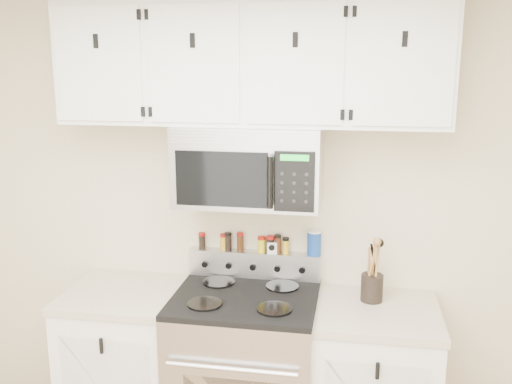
{
  "coord_description": "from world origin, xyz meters",
  "views": [
    {
      "loc": [
        0.55,
        -1.35,
        2.16
      ],
      "look_at": [
        0.05,
        1.45,
        1.51
      ],
      "focal_mm": 40.0,
      "sensor_mm": 36.0,
      "label": 1
    }
  ],
  "objects_px": {
    "range": "(245,374)",
    "microwave": "(249,165)",
    "utensil_crock": "(372,285)",
    "salt_canister": "(314,243)"
  },
  "relations": [
    {
      "from": "range",
      "to": "salt_canister",
      "type": "distance_m",
      "value": 0.82
    },
    {
      "from": "microwave",
      "to": "utensil_crock",
      "type": "distance_m",
      "value": 0.91
    },
    {
      "from": "microwave",
      "to": "salt_canister",
      "type": "xyz_separation_m",
      "value": [
        0.34,
        0.16,
        -0.46
      ]
    },
    {
      "from": "microwave",
      "to": "salt_canister",
      "type": "relative_size",
      "value": 5.31
    },
    {
      "from": "range",
      "to": "microwave",
      "type": "distance_m",
      "value": 1.15
    },
    {
      "from": "salt_canister",
      "to": "range",
      "type": "bearing_deg",
      "value": -140.3
    },
    {
      "from": "microwave",
      "to": "utensil_crock",
      "type": "height_order",
      "value": "microwave"
    },
    {
      "from": "range",
      "to": "salt_canister",
      "type": "xyz_separation_m",
      "value": [
        0.34,
        0.28,
        0.69
      ]
    },
    {
      "from": "microwave",
      "to": "utensil_crock",
      "type": "xyz_separation_m",
      "value": [
        0.66,
        -0.01,
        -0.62
      ]
    },
    {
      "from": "range",
      "to": "utensil_crock",
      "type": "relative_size",
      "value": 3.24
    }
  ]
}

